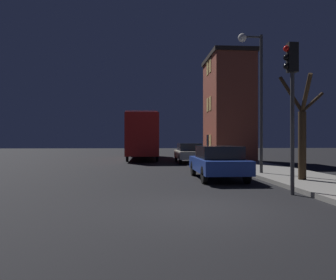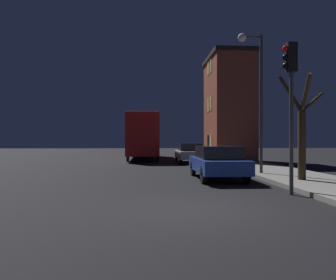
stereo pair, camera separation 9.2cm
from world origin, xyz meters
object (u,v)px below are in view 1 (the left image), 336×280
object	(u,v)px
bare_tree	(302,132)
car_near_lane	(218,161)
streetlamp	(255,80)
bus	(143,134)
car_mid_lane	(189,152)
traffic_light	(291,86)

from	to	relation	value
bare_tree	car_near_lane	distance (m)	3.56
streetlamp	bus	xyz separation A→B (m)	(-5.34, 14.51, -2.18)
streetlamp	bus	size ratio (longest dim) A/B	0.57
bus	car_mid_lane	world-z (taller)	bus
car_near_lane	bus	bearing A→B (deg)	102.13
bus	car_near_lane	bearing A→B (deg)	-77.87
car_mid_lane	bus	bearing A→B (deg)	124.19
streetlamp	car_near_lane	size ratio (longest dim) A/B	1.46
traffic_light	bare_tree	world-z (taller)	traffic_light
bare_tree	bus	world-z (taller)	bare_tree
streetlamp	bus	bearing A→B (deg)	110.20
bare_tree	car_near_lane	size ratio (longest dim) A/B	0.92
traffic_light	bare_tree	bearing A→B (deg)	57.89
traffic_light	bare_tree	distance (m)	3.24
traffic_light	car_near_lane	bearing A→B (deg)	108.51
traffic_light	car_mid_lane	bearing A→B (deg)	94.83
bare_tree	car_mid_lane	distance (m)	12.41
car_near_lane	car_mid_lane	bearing A→B (deg)	89.23
bare_tree	car_mid_lane	world-z (taller)	bare_tree
streetlamp	car_mid_lane	distance (m)	10.24
car_mid_lane	streetlamp	bearing A→B (deg)	-78.85
traffic_light	bare_tree	size ratio (longest dim) A/B	1.14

